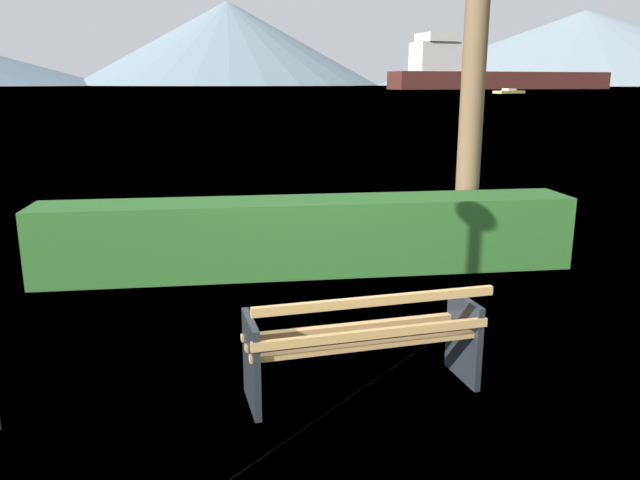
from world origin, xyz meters
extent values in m
plane|color=olive|center=(0.00, 0.00, 0.00)|extent=(1400.00, 1400.00, 0.00)
plane|color=#7A99A8|center=(0.00, 308.30, 0.00)|extent=(620.00, 620.00, 0.00)
cube|color=tan|center=(0.02, -0.19, 0.45)|extent=(1.77, 0.29, 0.04)
cube|color=tan|center=(0.00, 0.00, 0.45)|extent=(1.77, 0.29, 0.04)
cube|color=tan|center=(-0.02, 0.19, 0.45)|extent=(1.77, 0.29, 0.04)
cube|color=tan|center=(0.03, -0.26, 0.57)|extent=(1.77, 0.27, 0.06)
cube|color=tan|center=(0.04, -0.31, 0.84)|extent=(1.77, 0.27, 0.06)
cube|color=#1E2328|center=(-0.84, -0.13, 0.34)|extent=(0.11, 0.51, 0.68)
cube|color=#1E2328|center=(0.84, 0.09, 0.34)|extent=(0.11, 0.51, 0.68)
cube|color=#285B23|center=(0.00, 3.21, 0.46)|extent=(6.60, 0.80, 0.91)
cylinder|color=brown|center=(2.25, 3.80, 2.58)|extent=(0.32, 0.32, 5.16)
cube|color=#471E19|center=(99.31, 223.37, 3.10)|extent=(88.10, 27.10, 6.19)
cube|color=beige|center=(71.79, 218.56, 11.15)|extent=(17.38, 13.58, 9.91)
cube|color=beige|center=(71.79, 218.56, 17.65)|extent=(12.95, 13.98, 3.10)
cube|color=gold|center=(60.62, 131.47, 0.30)|extent=(8.06, 5.58, 0.60)
cube|color=beige|center=(60.62, 131.47, 0.85)|extent=(3.27, 2.81, 0.50)
cone|color=slate|center=(0.00, 598.78, 36.85)|extent=(272.91, 272.91, 73.70)
cone|color=gray|center=(309.87, 536.84, 31.93)|extent=(363.58, 363.58, 63.86)
camera|label=1|loc=(-0.93, -4.35, 2.31)|focal=35.31mm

